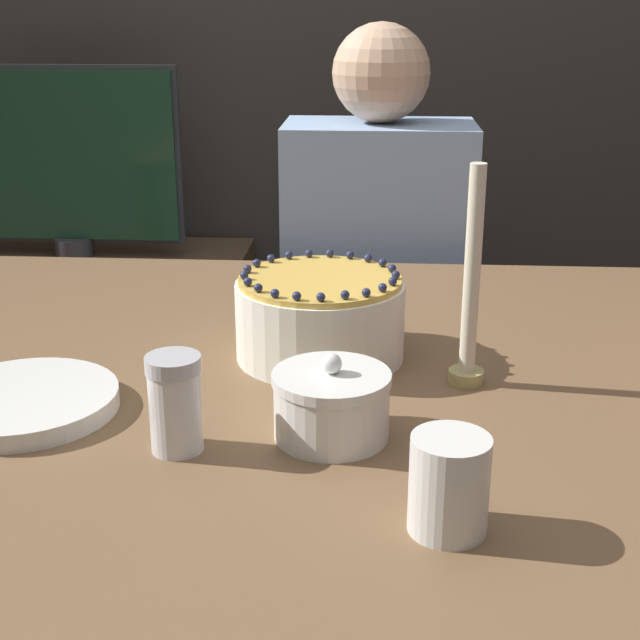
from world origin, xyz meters
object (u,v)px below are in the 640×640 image
person_man_blue_shirt (375,340)px  tv_monitor (66,160)px  cake (320,317)px  sugar_bowl (331,404)px  candle (471,297)px  sugar_shaker (175,403)px

person_man_blue_shirt → tv_monitor: (-0.80, 0.36, 0.34)m
person_man_blue_shirt → tv_monitor: 0.94m
cake → sugar_bowl: size_ratio=1.73×
person_man_blue_shirt → tv_monitor: person_man_blue_shirt is taller
sugar_bowl → candle: 0.25m
cake → sugar_bowl: 0.25m
person_man_blue_shirt → tv_monitor: bearing=-24.1°
sugar_shaker → candle: (0.35, 0.21, 0.06)m
sugar_bowl → person_man_blue_shirt: size_ratio=0.12×
cake → person_man_blue_shirt: bearing=83.4°
cake → sugar_shaker: cake is taller
sugar_bowl → candle: candle is taller
sugar_shaker → tv_monitor: size_ratio=0.19×
cake → candle: 0.23m
sugar_shaker → person_man_blue_shirt: size_ratio=0.09×
person_man_blue_shirt → sugar_bowl: bearing=86.9°
sugar_shaker → cake: bearing=63.8°
sugar_bowl → tv_monitor: (-0.75, 1.30, 0.06)m
sugar_bowl → candle: size_ratio=0.47×
cake → person_man_blue_shirt: 0.76m
sugar_shaker → candle: bearing=31.5°
candle → person_man_blue_shirt: size_ratio=0.24×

